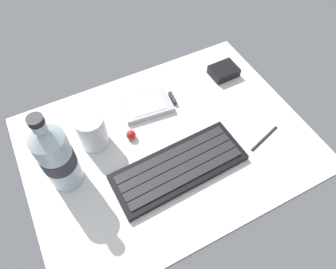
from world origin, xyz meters
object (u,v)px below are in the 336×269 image
trackball_mouse (131,135)px  stylus_pen (265,138)px  charger_block (224,71)px  juice_cup (92,132)px  water_bottle (56,157)px  handheld_device (149,105)px  keyboard (179,167)px

trackball_mouse → stylus_pen: size_ratio=0.23×
charger_block → trackball_mouse: 31.29cm
stylus_pen → trackball_mouse: bearing=135.5°
juice_cup → water_bottle: (-8.26, -6.20, 5.10)cm
water_bottle → stylus_pen: water_bottle is taller
handheld_device → stylus_pen: (19.60, -20.92, -0.38)cm
handheld_device → juice_cup: size_ratio=1.57×
keyboard → handheld_device: keyboard is taller
charger_block → trackball_mouse: (-30.33, -7.69, -0.10)cm
juice_cup → keyboard: bearing=-47.6°
charger_block → stylus_pen: size_ratio=0.74×
keyboard → trackball_mouse: size_ratio=13.37×
keyboard → juice_cup: 20.46cm
keyboard → charger_block: bearing=39.3°
juice_cup → charger_block: juice_cup is taller
keyboard → handheld_device: (1.79, 18.80, -0.08)cm
keyboard → trackball_mouse: bearing=115.5°
water_bottle → trackball_mouse: water_bottle is taller
handheld_device → juice_cup: juice_cup is taller
juice_cup → charger_block: bearing=7.6°
handheld_device → keyboard: bearing=-95.4°
charger_block → stylus_pen: charger_block is taller
keyboard → water_bottle: size_ratio=1.41×
juice_cup → stylus_pen: bearing=-26.0°
juice_cup → water_bottle: size_ratio=0.41×
handheld_device → water_bottle: water_bottle is taller
charger_block → trackball_mouse: charger_block is taller
handheld_device → juice_cup: (-15.42, -3.85, 3.18)cm
water_bottle → stylus_pen: 45.46cm
trackball_mouse → stylus_pen: (27.26, -14.44, -0.75)cm
handheld_device → trackball_mouse: size_ratio=6.06×
trackball_mouse → charger_block: bearing=14.2°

